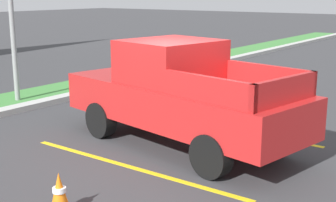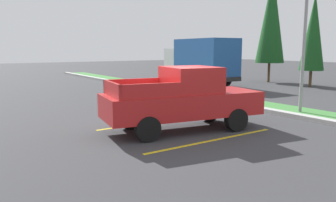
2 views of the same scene
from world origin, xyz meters
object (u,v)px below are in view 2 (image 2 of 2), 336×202
(cypress_tree_left_inner, at_px, (313,32))
(traffic_cone, at_px, (125,108))
(pickup_truck_main, at_px, (184,99))
(cargo_truck_distant, at_px, (200,60))
(cypress_tree_leftmost, at_px, (271,17))
(street_light, at_px, (303,16))

(cypress_tree_left_inner, relative_size, traffic_cone, 10.85)
(pickup_truck_main, height_order, cargo_truck_distant, cargo_truck_distant)
(cypress_tree_left_inner, distance_m, traffic_cone, 16.10)
(cargo_truck_distant, relative_size, cypress_tree_left_inner, 1.07)
(traffic_cone, bearing_deg, pickup_truck_main, 6.64)
(cypress_tree_leftmost, bearing_deg, cypress_tree_left_inner, -4.86)
(pickup_truck_main, bearing_deg, cypress_tree_leftmost, 120.52)
(cypress_tree_left_inner, bearing_deg, street_light, -59.49)
(cargo_truck_distant, bearing_deg, pickup_truck_main, -41.85)
(street_light, relative_size, traffic_cone, 11.48)
(cypress_tree_leftmost, distance_m, traffic_cone, 17.61)
(street_light, bearing_deg, traffic_cone, -122.55)
(cargo_truck_distant, relative_size, cypress_tree_leftmost, 0.80)
(pickup_truck_main, xyz_separation_m, street_light, (0.40, 5.67, 2.95))
(street_light, height_order, cypress_tree_left_inner, street_light)
(street_light, bearing_deg, pickup_truck_main, -94.02)
(cypress_tree_leftmost, relative_size, cypress_tree_left_inner, 1.34)
(street_light, distance_m, traffic_cone, 8.11)
(cargo_truck_distant, height_order, cypress_tree_left_inner, cypress_tree_left_inner)
(pickup_truck_main, height_order, traffic_cone, pickup_truck_main)
(pickup_truck_main, bearing_deg, street_light, 85.98)
(cypress_tree_left_inner, height_order, traffic_cone, cypress_tree_left_inner)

